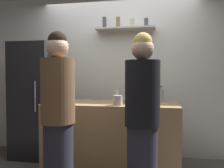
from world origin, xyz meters
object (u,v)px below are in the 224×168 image
(water_bottle_plastic, at_px, (160,95))
(baking_pan, at_px, (129,100))
(wine_bottle_amber_glass, at_px, (56,95))
(utensil_holder, at_px, (118,100))
(refrigerator, at_px, (35,100))
(person_blonde, at_px, (142,121))
(person_brown_jacket, at_px, (58,118))
(wine_bottle_dark_glass, at_px, (63,93))

(water_bottle_plastic, bearing_deg, baking_pan, -157.63)
(wine_bottle_amber_glass, bearing_deg, utensil_holder, 2.60)
(refrigerator, relative_size, utensil_holder, 8.30)
(person_blonde, bearing_deg, water_bottle_plastic, -89.93)
(baking_pan, relative_size, water_bottle_plastic, 1.56)
(person_brown_jacket, bearing_deg, utensil_holder, -50.17)
(utensil_holder, relative_size, person_brown_jacket, 0.12)
(wine_bottle_amber_glass, xyz_separation_m, water_bottle_plastic, (1.30, 0.55, -0.02))
(wine_bottle_dark_glass, relative_size, person_blonde, 0.18)
(wine_bottle_dark_glass, distance_m, person_brown_jacket, 1.08)
(baking_pan, height_order, water_bottle_plastic, water_bottle_plastic)
(person_brown_jacket, bearing_deg, water_bottle_plastic, -52.84)
(baking_pan, height_order, wine_bottle_amber_glass, wine_bottle_amber_glass)
(utensil_holder, height_order, water_bottle_plastic, water_bottle_plastic)
(wine_bottle_dark_glass, relative_size, water_bottle_plastic, 1.44)
(wine_bottle_dark_glass, bearing_deg, wine_bottle_amber_glass, -77.84)
(baking_pan, bearing_deg, person_blonde, -74.90)
(wine_bottle_amber_glass, bearing_deg, person_brown_jacket, -64.42)
(refrigerator, xyz_separation_m, person_brown_jacket, (0.92, -1.22, -0.03))
(wine_bottle_dark_glass, xyz_separation_m, water_bottle_plastic, (1.39, 0.12, -0.02))
(refrigerator, xyz_separation_m, water_bottle_plastic, (1.95, -0.10, 0.12))
(baking_pan, distance_m, wine_bottle_dark_glass, 0.98)
(water_bottle_plastic, height_order, person_blonde, person_blonde)
(refrigerator, height_order, utensil_holder, refrigerator)
(water_bottle_plastic, relative_size, person_blonde, 0.13)
(person_blonde, bearing_deg, wine_bottle_amber_glass, -13.67)
(baking_pan, relative_size, person_blonde, 0.20)
(refrigerator, distance_m, wine_bottle_dark_glass, 0.61)
(baking_pan, height_order, person_blonde, person_blonde)
(wine_bottle_dark_glass, relative_size, person_brown_jacket, 0.18)
(refrigerator, height_order, person_blonde, refrigerator)
(refrigerator, xyz_separation_m, utensil_holder, (1.43, -0.61, 0.09))
(person_blonde, bearing_deg, baking_pan, -64.53)
(refrigerator, height_order, person_brown_jacket, refrigerator)
(refrigerator, bearing_deg, wine_bottle_dark_glass, -21.36)
(water_bottle_plastic, relative_size, person_brown_jacket, 0.13)
(refrigerator, bearing_deg, baking_pan, -10.04)
(wine_bottle_amber_glass, bearing_deg, water_bottle_plastic, 22.77)
(baking_pan, bearing_deg, utensil_holder, -105.52)
(refrigerator, relative_size, wine_bottle_amber_glass, 6.04)
(utensil_holder, distance_m, wine_bottle_dark_glass, 0.96)
(water_bottle_plastic, bearing_deg, person_blonde, -100.30)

